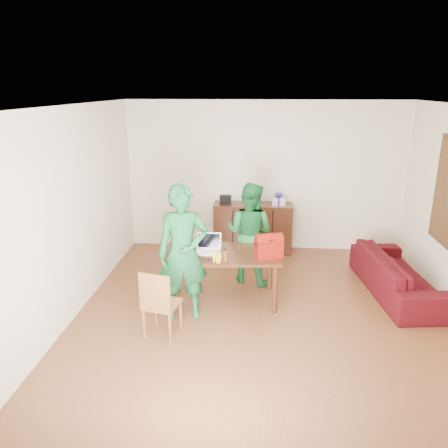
# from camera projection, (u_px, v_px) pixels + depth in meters

# --- Properties ---
(room) EXTENTS (5.20, 5.70, 2.90)m
(room) POSITION_uv_depth(u_px,v_px,m) (268.00, 222.00, 5.42)
(room) COLOR #421F10
(room) RESTS_ON ground
(table) EXTENTS (1.61, 0.98, 0.73)m
(table) POSITION_uv_depth(u_px,v_px,m) (223.00, 258.00, 6.05)
(table) COLOR black
(table) RESTS_ON ground
(chair) EXTENTS (0.47, 0.46, 0.87)m
(chair) POSITION_uv_depth(u_px,v_px,m) (162.00, 316.00, 5.30)
(chair) COLOR brown
(chair) RESTS_ON ground
(person_near) EXTENTS (0.72, 0.54, 1.78)m
(person_near) POSITION_uv_depth(u_px,v_px,m) (183.00, 253.00, 5.55)
(person_near) COLOR #13572A
(person_near) RESTS_ON ground
(person_far) EXTENTS (0.93, 0.84, 1.56)m
(person_far) POSITION_uv_depth(u_px,v_px,m) (250.00, 233.00, 6.64)
(person_far) COLOR #145C27
(person_far) RESTS_ON ground
(laptop) EXTENTS (0.34, 0.24, 0.24)m
(laptop) POSITION_uv_depth(u_px,v_px,m) (208.00, 250.00, 5.99)
(laptop) COLOR white
(laptop) RESTS_ON table
(bananas) EXTENTS (0.17, 0.13, 0.06)m
(bananas) POSITION_uv_depth(u_px,v_px,m) (217.00, 261.00, 5.64)
(bananas) COLOR gold
(bananas) RESTS_ON table
(bottle) EXTENTS (0.06, 0.06, 0.17)m
(bottle) POSITION_uv_depth(u_px,v_px,m) (225.00, 255.00, 5.68)
(bottle) COLOR #533712
(bottle) RESTS_ON table
(red_bag) EXTENTS (0.40, 0.29, 0.26)m
(red_bag) POSITION_uv_depth(u_px,v_px,m) (269.00, 248.00, 5.82)
(red_bag) COLOR maroon
(red_bag) RESTS_ON table
(sofa) EXTENTS (1.01, 2.08, 0.58)m
(sofa) POSITION_uv_depth(u_px,v_px,m) (398.00, 274.00, 6.37)
(sofa) COLOR #3D0808
(sofa) RESTS_ON ground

